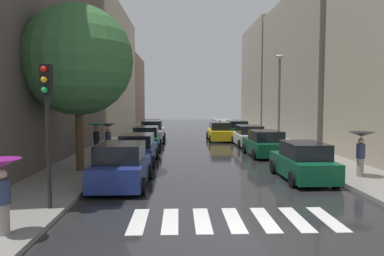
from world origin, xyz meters
TOP-DOWN VIEW (x-y plane):
  - ground_plane at (0.00, 24.00)m, footprint 28.00×72.00m
  - sidewalk_left at (-6.50, 24.00)m, footprint 3.00×72.00m
  - sidewalk_right at (6.50, 24.00)m, footprint 3.00×72.00m
  - crosswalk_stripes at (0.00, 1.22)m, footprint 5.85×2.20m
  - building_left_near at (-11.00, 11.98)m, footprint 6.00×20.58m
  - building_left_mid at (-11.00, 34.12)m, footprint 6.00×21.44m
  - building_left_far at (-11.00, 52.21)m, footprint 6.00×14.12m
  - building_right_mid at (11.00, 23.66)m, footprint 6.00×16.26m
  - building_right_far at (11.00, 38.97)m, footprint 6.00×12.90m
  - parked_car_left_nearest at (-3.83, 5.36)m, footprint 2.19×4.09m
  - parked_car_left_second at (-3.80, 10.72)m, footprint 2.10×4.36m
  - parked_car_left_third at (-3.81, 16.10)m, footprint 2.07×4.17m
  - parked_car_left_fourth at (-3.78, 21.37)m, footprint 2.08×4.60m
  - parked_car_right_nearest at (3.78, 6.33)m, footprint 2.01×4.18m
  - parked_car_right_second at (3.77, 13.00)m, footprint 2.29×4.10m
  - parked_car_right_third at (3.79, 18.34)m, footprint 2.21×4.68m
  - parked_car_right_fourth at (3.81, 24.03)m, footprint 2.11×4.13m
  - taxi_midroad at (1.98, 21.99)m, footprint 2.09×4.47m
  - pedestrian_foreground at (-5.80, -0.06)m, footprint 0.92×0.92m
  - pedestrian_near_tree at (-5.92, 13.40)m, footprint 0.93×0.93m
  - pedestrian_by_kerb at (6.25, 6.23)m, footprint 1.09×1.09m
  - pedestrian_far_side at (-6.65, 13.44)m, footprint 1.08×1.08m
  - street_tree_left at (-6.19, 8.07)m, footprint 5.08×5.08m
  - traffic_light_left_corner at (-5.45, 2.04)m, footprint 0.30×0.42m
  - lamp_post_right at (5.55, 16.36)m, footprint 0.60×0.28m

SIDE VIEW (x-z plane):
  - ground_plane at x=0.00m, z-range -0.04..0.00m
  - crosswalk_stripes at x=0.00m, z-range 0.00..0.01m
  - sidewalk_left at x=-6.50m, z-range 0.00..0.15m
  - sidewalk_right at x=6.50m, z-range 0.00..0.15m
  - parked_car_right_third at x=3.79m, z-range -0.04..1.53m
  - parked_car_right_second at x=3.77m, z-range -0.05..1.56m
  - parked_car_left_second at x=-3.80m, z-range -0.05..1.57m
  - taxi_midroad at x=1.98m, z-range -0.14..1.67m
  - parked_car_right_nearest at x=3.78m, z-range -0.05..1.59m
  - parked_car_right_fourth at x=3.81m, z-range -0.05..1.59m
  - parked_car_left_third at x=-3.81m, z-range -0.06..1.61m
  - parked_car_left_nearest at x=-3.83m, z-range -0.06..1.69m
  - parked_car_left_fourth at x=-3.78m, z-range -0.06..1.73m
  - pedestrian_foreground at x=-5.80m, z-range 0.54..2.39m
  - pedestrian_near_tree at x=-5.92m, z-range 0.55..2.42m
  - pedestrian_far_side at x=-6.65m, z-range 0.62..2.51m
  - pedestrian_by_kerb at x=6.25m, z-range 0.63..2.56m
  - traffic_light_left_corner at x=-5.45m, z-range 1.14..5.44m
  - lamp_post_right at x=5.55m, z-range 0.67..7.19m
  - street_tree_left at x=-6.19m, z-range 1.43..9.09m
  - building_left_far at x=-11.00m, z-range 0.00..10.87m
  - building_right_mid at x=11.00m, z-range 0.00..12.81m
  - building_right_far at x=11.00m, z-range 0.00..13.41m
  - building_left_mid at x=-11.00m, z-range 0.00..14.27m
  - building_left_near at x=-11.00m, z-range 0.00..16.61m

